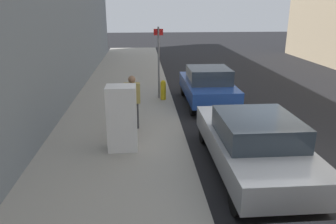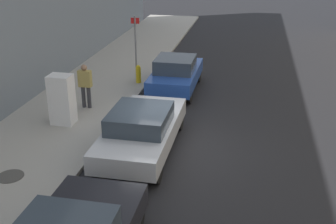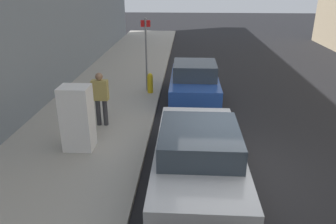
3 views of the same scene
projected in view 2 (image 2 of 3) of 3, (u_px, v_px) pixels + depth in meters
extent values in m
plane|color=black|center=(170.00, 148.00, 12.74)|extent=(80.00, 80.00, 0.00)
cube|color=#9E998E|center=(47.00, 135.00, 13.46)|extent=(3.90, 44.00, 0.12)
cube|color=white|center=(62.00, 100.00, 13.84)|extent=(0.74, 0.60, 1.68)
cube|color=black|center=(66.00, 96.00, 14.12)|extent=(0.01, 0.01, 1.59)
cube|color=yellow|center=(63.00, 93.00, 14.09)|extent=(0.16, 0.01, 0.22)
cube|color=red|center=(64.00, 81.00, 13.91)|extent=(0.67, 0.01, 0.05)
cube|color=red|center=(67.00, 106.00, 14.25)|extent=(0.67, 0.01, 0.05)
cylinder|color=#47443F|center=(10.00, 176.00, 11.00)|extent=(0.70, 0.70, 0.02)
cylinder|color=slate|center=(136.00, 49.00, 17.80)|extent=(0.07, 0.07, 2.78)
cube|color=red|center=(135.00, 21.00, 17.36)|extent=(0.36, 0.02, 0.24)
cylinder|color=gold|center=(138.00, 75.00, 17.95)|extent=(0.22, 0.22, 0.66)
sphere|color=gold|center=(138.00, 67.00, 17.81)|extent=(0.20, 0.20, 0.20)
cylinder|color=#333338|center=(84.00, 97.00, 15.32)|extent=(0.14, 0.14, 0.80)
cylinder|color=#333338|center=(89.00, 97.00, 15.29)|extent=(0.14, 0.14, 0.80)
cube|color=#A8934C|center=(85.00, 79.00, 15.03)|extent=(0.47, 0.22, 0.60)
sphere|color=#8C664C|center=(84.00, 68.00, 14.88)|extent=(0.22, 0.22, 0.22)
cylinder|color=black|center=(65.00, 210.00, 9.30)|extent=(0.22, 0.65, 0.65)
cylinder|color=black|center=(136.00, 220.00, 9.00)|extent=(0.22, 0.65, 0.65)
cube|color=silver|center=(142.00, 132.00, 12.38)|extent=(1.86, 4.49, 0.55)
cube|color=#2D3842|center=(140.00, 118.00, 11.98)|extent=(1.63, 1.89, 0.50)
cylinder|color=black|center=(132.00, 116.00, 14.13)|extent=(0.22, 0.67, 0.67)
cylinder|color=black|center=(179.00, 120.00, 13.84)|extent=(0.22, 0.67, 0.67)
cylinder|color=black|center=(98.00, 165.00, 11.13)|extent=(0.22, 0.67, 0.67)
cylinder|color=black|center=(156.00, 171.00, 10.84)|extent=(0.22, 0.67, 0.67)
cube|color=#23479E|center=(176.00, 76.00, 17.29)|extent=(1.73, 3.87, 0.55)
cube|color=#2D3842|center=(175.00, 64.00, 16.90)|extent=(1.52, 1.62, 0.55)
cylinder|color=black|center=(165.00, 72.00, 18.73)|extent=(0.22, 0.70, 0.70)
cylinder|color=black|center=(198.00, 74.00, 18.46)|extent=(0.22, 0.70, 0.70)
cylinder|color=black|center=(151.00, 92.00, 16.32)|extent=(0.22, 0.70, 0.70)
cylinder|color=black|center=(189.00, 94.00, 16.05)|extent=(0.22, 0.70, 0.70)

